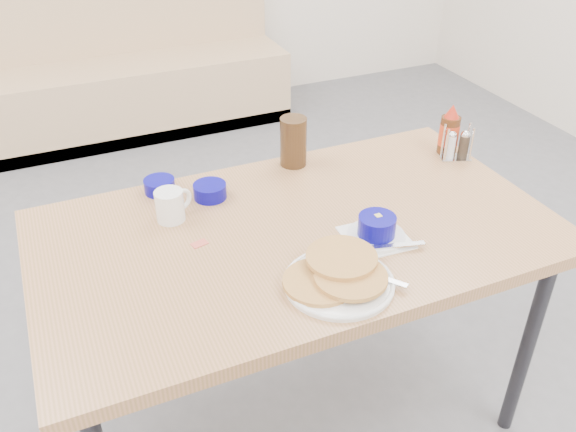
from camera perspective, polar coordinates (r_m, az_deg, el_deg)
name	(u,v)px	position (r m, az deg, el deg)	size (l,w,h in m)	color
booth_bench	(131,73)	(4.05, -14.52, 12.80)	(1.90, 0.56, 1.22)	tan
dining_table	(297,247)	(1.69, 0.87, -2.89)	(1.40, 0.80, 0.76)	#B17A51
pancake_plate	(338,277)	(1.46, 4.72, -5.69)	(0.28, 0.26, 0.05)	white
coffee_mug	(171,205)	(1.70, -10.90, 1.03)	(0.11, 0.08, 0.09)	white
grits_setting	(377,229)	(1.61, 8.30, -1.23)	(0.18, 0.18, 0.07)	white
creamer_bowl	(160,186)	(1.85, -11.93, 2.78)	(0.09, 0.09, 0.04)	#08057E
butter_bowl	(210,191)	(1.79, -7.31, 2.33)	(0.10, 0.10, 0.04)	#08057E
amber_tumbler	(293,142)	(1.93, 0.51, 6.97)	(0.08, 0.08, 0.16)	#3A2512
condiment_caddy	(457,147)	(2.06, 15.51, 6.23)	(0.11, 0.09, 0.12)	silver
syrup_bottle	(449,132)	(2.08, 14.84, 7.60)	(0.06, 0.06, 0.17)	#47230F
sugar_wrapper	(199,244)	(1.61, -8.29, -2.58)	(0.04, 0.03, 0.00)	#CC5244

